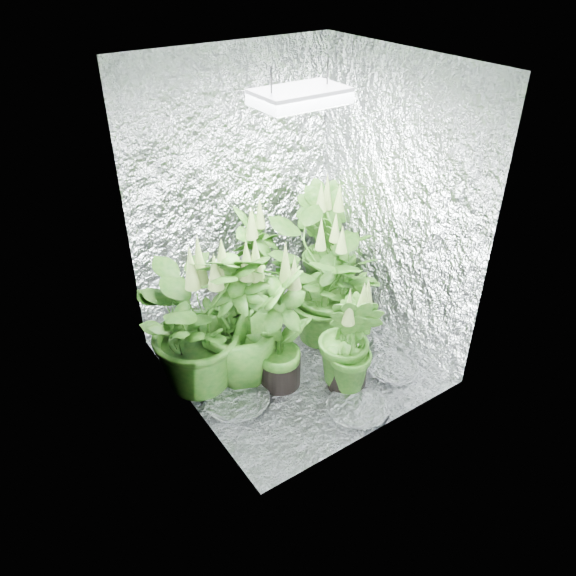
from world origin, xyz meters
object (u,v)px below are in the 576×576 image
at_px(grow_lamp, 300,97).
at_px(plant_b, 255,266).
at_px(plant_a, 198,323).
at_px(plant_d, 239,319).
at_px(plant_e, 329,286).
at_px(plant_f, 279,329).
at_px(plant_c, 325,247).
at_px(circulation_fan, 333,294).
at_px(plant_g, 350,342).

bearing_deg(grow_lamp, plant_b, 84.44).
bearing_deg(plant_b, grow_lamp, -95.56).
height_order(plant_a, plant_d, plant_d).
bearing_deg(grow_lamp, plant_e, 14.44).
bearing_deg(plant_f, plant_c, 37.09).
height_order(grow_lamp, plant_e, grow_lamp).
bearing_deg(plant_b, plant_c, -10.21).
bearing_deg(plant_f, plant_b, 69.46).
bearing_deg(grow_lamp, plant_d, 168.34).
bearing_deg(plant_d, circulation_fan, 14.88).
relative_size(plant_a, circulation_fan, 2.72).
bearing_deg(plant_f, plant_a, 145.05).
distance_m(plant_a, plant_d, 0.26).
bearing_deg(plant_f, grow_lamp, 27.47).
bearing_deg(circulation_fan, plant_a, -166.14).
bearing_deg(plant_d, plant_f, -47.44).
distance_m(grow_lamp, plant_g, 1.51).
bearing_deg(plant_d, plant_g, -42.04).
distance_m(plant_d, plant_g, 0.72).
distance_m(plant_c, plant_e, 0.55).
bearing_deg(plant_b, circulation_fan, -29.40).
distance_m(plant_b, plant_c, 0.59).
bearing_deg(plant_g, plant_f, 141.20).
bearing_deg(plant_g, plant_c, 61.14).
height_order(plant_e, circulation_fan, plant_e).
bearing_deg(plant_d, grow_lamp, -11.66).
height_order(grow_lamp, plant_c, grow_lamp).
height_order(plant_c, plant_e, plant_c).
distance_m(plant_a, plant_b, 0.84).
bearing_deg(plant_d, plant_c, 23.49).
distance_m(plant_b, plant_e, 0.62).
bearing_deg(plant_e, plant_f, -160.00).
distance_m(plant_c, plant_f, 1.08).
height_order(plant_a, plant_f, plant_a).
xyz_separation_m(plant_d, plant_g, (0.53, -0.48, -0.11)).
bearing_deg(plant_a, plant_g, -36.74).
bearing_deg(plant_e, plant_a, 174.36).
distance_m(plant_d, plant_f, 0.27).
bearing_deg(plant_c, plant_b, 169.79).
bearing_deg(plant_g, plant_e, 67.66).
xyz_separation_m(grow_lamp, circulation_fan, (0.59, 0.35, -1.66)).
xyz_separation_m(plant_c, plant_e, (-0.32, -0.45, -0.00)).
distance_m(grow_lamp, plant_d, 1.40).
xyz_separation_m(plant_b, plant_e, (0.26, -0.56, 0.02)).
relative_size(plant_c, plant_g, 1.24).
xyz_separation_m(grow_lamp, plant_g, (0.13, -0.39, -1.45)).
bearing_deg(grow_lamp, circulation_fan, 30.53).
height_order(grow_lamp, plant_d, grow_lamp).
bearing_deg(plant_b, plant_f, -110.54).
relative_size(plant_b, circulation_fan, 2.55).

